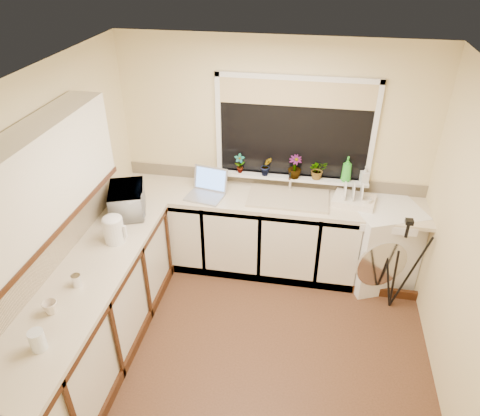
% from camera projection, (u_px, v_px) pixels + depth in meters
% --- Properties ---
extents(floor, '(3.20, 3.20, 0.00)m').
position_uv_depth(floor, '(250.00, 347.00, 4.10)').
color(floor, brown).
rests_on(floor, ground).
extents(ceiling, '(3.20, 3.20, 0.00)m').
position_uv_depth(ceiling, '(254.00, 81.00, 2.80)').
color(ceiling, white).
rests_on(ceiling, ground).
extents(wall_back, '(3.20, 0.00, 3.20)m').
position_uv_depth(wall_back, '(273.00, 157.00, 4.71)').
color(wall_back, beige).
rests_on(wall_back, ground).
extents(wall_front, '(3.20, 0.00, 3.20)m').
position_uv_depth(wall_front, '(205.00, 415.00, 2.20)').
color(wall_front, beige).
rests_on(wall_front, ground).
extents(wall_left, '(0.00, 3.00, 3.00)m').
position_uv_depth(wall_left, '(60.00, 219.00, 3.69)').
color(wall_left, beige).
rests_on(wall_left, ground).
extents(wall_right, '(0.00, 3.00, 3.00)m').
position_uv_depth(wall_right, '(471.00, 262.00, 3.21)').
color(wall_right, beige).
rests_on(wall_right, ground).
extents(base_cabinet_back, '(2.55, 0.60, 0.86)m').
position_uv_depth(base_cabinet_back, '(238.00, 232.00, 4.92)').
color(base_cabinet_back, silver).
rests_on(base_cabinet_back, floor).
extents(base_cabinet_left, '(0.54, 2.40, 0.86)m').
position_uv_depth(base_cabinet_left, '(95.00, 319.00, 3.81)').
color(base_cabinet_left, silver).
rests_on(base_cabinet_left, floor).
extents(worktop_back, '(3.20, 0.60, 0.04)m').
position_uv_depth(worktop_back, '(269.00, 199.00, 4.64)').
color(worktop_back, beige).
rests_on(worktop_back, base_cabinet_back).
extents(worktop_left, '(0.60, 2.40, 0.04)m').
position_uv_depth(worktop_left, '(85.00, 279.00, 3.58)').
color(worktop_left, beige).
rests_on(worktop_left, base_cabinet_left).
extents(upper_cabinet, '(0.28, 1.90, 0.70)m').
position_uv_depth(upper_cabinet, '(30.00, 186.00, 2.99)').
color(upper_cabinet, silver).
rests_on(upper_cabinet, wall_left).
extents(splashback_left, '(0.02, 2.40, 0.45)m').
position_uv_depth(splashback_left, '(45.00, 251.00, 3.49)').
color(splashback_left, beige).
rests_on(splashback_left, wall_left).
extents(splashback_back, '(3.20, 0.02, 0.14)m').
position_uv_depth(splashback_back, '(272.00, 179.00, 4.83)').
color(splashback_back, beige).
rests_on(splashback_back, wall_back).
extents(window_glass, '(1.50, 0.02, 1.00)m').
position_uv_depth(window_glass, '(294.00, 129.00, 4.49)').
color(window_glass, black).
rests_on(window_glass, wall_back).
extents(window_blind, '(1.50, 0.02, 0.25)m').
position_uv_depth(window_blind, '(297.00, 93.00, 4.27)').
color(window_blind, tan).
rests_on(window_blind, wall_back).
extents(windowsill, '(1.60, 0.14, 0.03)m').
position_uv_depth(windowsill, '(291.00, 177.00, 4.72)').
color(windowsill, white).
rests_on(windowsill, wall_back).
extents(sink, '(0.82, 0.46, 0.03)m').
position_uv_depth(sink, '(288.00, 198.00, 4.59)').
color(sink, tan).
rests_on(sink, worktop_back).
extents(faucet, '(0.03, 0.03, 0.24)m').
position_uv_depth(faucet, '(290.00, 181.00, 4.68)').
color(faucet, silver).
rests_on(faucet, worktop_back).
extents(washing_machine, '(0.83, 0.82, 0.91)m').
position_uv_depth(washing_machine, '(379.00, 243.00, 4.70)').
color(washing_machine, white).
rests_on(washing_machine, floor).
extents(laptop, '(0.42, 0.40, 0.27)m').
position_uv_depth(laptop, '(207.00, 188.00, 4.64)').
color(laptop, '#98989F').
rests_on(laptop, worktop_back).
extents(kettle, '(0.18, 0.18, 0.23)m').
position_uv_depth(kettle, '(114.00, 230.00, 3.92)').
color(kettle, white).
rests_on(kettle, worktop_left).
extents(dish_rack, '(0.46, 0.38, 0.06)m').
position_uv_depth(dish_rack, '(354.00, 200.00, 4.52)').
color(dish_rack, silver).
rests_on(dish_rack, worktop_back).
extents(tripod, '(0.58, 0.58, 1.04)m').
position_uv_depth(tripod, '(399.00, 265.00, 4.28)').
color(tripod, black).
rests_on(tripod, floor).
extents(glass_jug, '(0.10, 0.10, 0.15)m').
position_uv_depth(glass_jug, '(38.00, 340.00, 2.92)').
color(glass_jug, white).
rests_on(glass_jug, worktop_left).
extents(steel_jar, '(0.07, 0.07, 0.10)m').
position_uv_depth(steel_jar, '(77.00, 280.00, 3.46)').
color(steel_jar, silver).
rests_on(steel_jar, worktop_left).
extents(microwave, '(0.47, 0.56, 0.26)m').
position_uv_depth(microwave, '(127.00, 200.00, 4.32)').
color(microwave, silver).
rests_on(microwave, worktop_left).
extents(plant_a, '(0.12, 0.10, 0.21)m').
position_uv_depth(plant_a, '(240.00, 164.00, 4.72)').
color(plant_a, '#999999').
rests_on(plant_a, windowsill).
extents(plant_b, '(0.14, 0.12, 0.21)m').
position_uv_depth(plant_b, '(266.00, 166.00, 4.67)').
color(plant_b, '#999999').
rests_on(plant_b, windowsill).
extents(plant_c, '(0.16, 0.16, 0.25)m').
position_uv_depth(plant_c, '(295.00, 167.00, 4.62)').
color(plant_c, '#999999').
rests_on(plant_c, windowsill).
extents(plant_d, '(0.22, 0.21, 0.21)m').
position_uv_depth(plant_d, '(318.00, 170.00, 4.61)').
color(plant_d, '#999999').
rests_on(plant_d, windowsill).
extents(soap_bottle_green, '(0.12, 0.12, 0.27)m').
position_uv_depth(soap_bottle_green, '(347.00, 169.00, 4.55)').
color(soap_bottle_green, green).
rests_on(soap_bottle_green, windowsill).
extents(soap_bottle_clear, '(0.10, 0.10, 0.17)m').
position_uv_depth(soap_bottle_clear, '(365.00, 175.00, 4.55)').
color(soap_bottle_clear, '#999999').
rests_on(soap_bottle_clear, windowsill).
extents(cup_back, '(0.13, 0.13, 0.09)m').
position_uv_depth(cup_back, '(366.00, 203.00, 4.45)').
color(cup_back, beige).
rests_on(cup_back, worktop_back).
extents(cup_left, '(0.14, 0.14, 0.10)m').
position_uv_depth(cup_left, '(50.00, 308.00, 3.21)').
color(cup_left, beige).
rests_on(cup_left, worktop_left).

